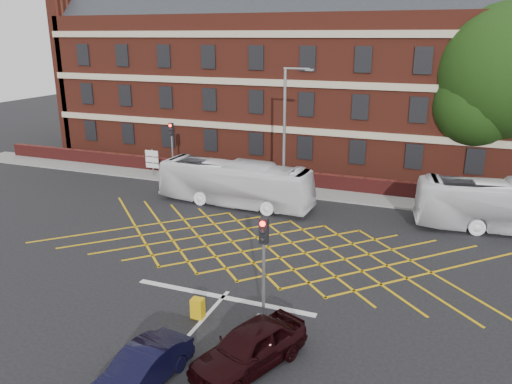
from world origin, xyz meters
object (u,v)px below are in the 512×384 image
(traffic_light_far, at_px, (173,157))
(utility_cabinet, at_px, (198,308))
(direction_signs, at_px, (152,160))
(street_lamp, at_px, (285,159))
(bus_left, at_px, (235,183))
(deciduous_tree, at_px, (502,82))
(car_navy, at_px, (141,369))
(car_maroon, at_px, (250,347))
(traffic_light_near, at_px, (264,283))

(traffic_light_far, relative_size, utility_cabinet, 5.29)
(direction_signs, xyz_separation_m, utility_cabinet, (12.40, -16.49, -0.97))
(utility_cabinet, bearing_deg, street_lamp, 94.63)
(bus_left, bearing_deg, direction_signs, 70.24)
(deciduous_tree, distance_m, street_lamp, 15.88)
(car_navy, height_order, traffic_light_far, traffic_light_far)
(car_navy, height_order, car_maroon, car_maroon)
(traffic_light_far, bearing_deg, car_navy, -62.33)
(bus_left, bearing_deg, traffic_light_far, 64.19)
(car_maroon, bearing_deg, direction_signs, 153.17)
(car_maroon, distance_m, street_lamp, 17.04)
(car_maroon, height_order, direction_signs, direction_signs)
(car_maroon, relative_size, deciduous_tree, 0.34)
(car_navy, xyz_separation_m, traffic_light_near, (2.30, 4.62, 1.14))
(car_navy, distance_m, street_lamp, 18.69)
(car_maroon, distance_m, deciduous_tree, 27.26)
(bus_left, bearing_deg, traffic_light_near, -148.93)
(bus_left, bearing_deg, deciduous_tree, -53.33)
(bus_left, xyz_separation_m, street_lamp, (2.86, 1.43, 1.51))
(traffic_light_near, bearing_deg, bus_left, 117.72)
(car_navy, relative_size, deciduous_tree, 0.30)
(street_lamp, height_order, direction_signs, street_lamp)
(car_maroon, xyz_separation_m, traffic_light_near, (-0.44, 2.50, 1.03))
(car_navy, bearing_deg, traffic_light_far, 125.34)
(direction_signs, bearing_deg, deciduous_tree, 15.37)
(bus_left, bearing_deg, street_lamp, -60.10)
(deciduous_tree, bearing_deg, street_lamp, -145.26)
(traffic_light_near, xyz_separation_m, direction_signs, (-14.93, 16.04, -0.39))
(deciduous_tree, relative_size, traffic_light_far, 2.95)
(bus_left, relative_size, utility_cabinet, 12.57)
(direction_signs, distance_m, utility_cabinet, 20.65)
(bus_left, distance_m, utility_cabinet, 13.56)
(traffic_light_far, xyz_separation_m, direction_signs, (-1.72, -0.14, -0.39))
(bus_left, xyz_separation_m, direction_signs, (-8.38, 3.58, -0.04))
(direction_signs, bearing_deg, traffic_light_far, 4.60)
(traffic_light_near, height_order, street_lamp, street_lamp)
(car_navy, xyz_separation_m, car_maroon, (2.75, 2.12, 0.11))
(car_maroon, height_order, street_lamp, street_lamp)
(car_navy, xyz_separation_m, street_lamp, (-1.39, 18.50, 2.30))
(deciduous_tree, relative_size, traffic_light_near, 2.95)
(traffic_light_near, bearing_deg, deciduous_tree, 68.63)
(car_maroon, height_order, traffic_light_far, traffic_light_far)
(deciduous_tree, height_order, traffic_light_near, deciduous_tree)
(bus_left, bearing_deg, utility_cabinet, -159.36)
(car_navy, relative_size, utility_cabinet, 4.69)
(bus_left, relative_size, traffic_light_near, 2.38)
(car_navy, relative_size, traffic_light_near, 0.89)
(bus_left, distance_m, car_maroon, 16.52)
(bus_left, relative_size, car_navy, 2.68)
(car_maroon, bearing_deg, utility_cabinet, 168.92)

